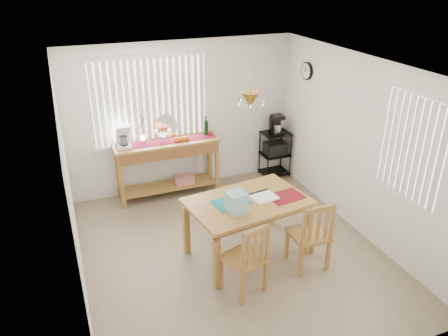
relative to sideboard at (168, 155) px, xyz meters
name	(u,v)px	position (x,y,z in m)	size (l,w,h in m)	color
ground	(231,251)	(0.37, -1.98, -0.75)	(4.00, 4.50, 0.01)	gray
room_shell	(232,140)	(0.37, -1.97, 0.94)	(4.20, 4.70, 2.70)	white
sideboard	(168,155)	(0.00, 0.00, 0.00)	(1.77, 0.50, 1.00)	#AC7B3A
sideboard_items	(149,135)	(-0.29, 0.02, 0.41)	(1.68, 0.42, 0.76)	maroon
wire_cart	(275,150)	(2.07, 0.02, -0.23)	(0.51, 0.41, 0.86)	black
cart_items	(276,124)	(2.07, 0.03, 0.28)	(0.20, 0.24, 0.35)	black
dining_table	(248,207)	(0.55, -2.08, 0.00)	(1.70, 1.22, 0.84)	#AC7B3A
table_items	(243,201)	(0.42, -2.23, 0.19)	(1.27, 0.56, 0.27)	#167C80
chair_left	(246,259)	(0.22, -2.81, -0.26)	(0.58, 0.58, 0.99)	#AC7B3A
chair_right	(310,235)	(1.20, -2.66, -0.25)	(0.49, 0.49, 1.01)	#AC7B3A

